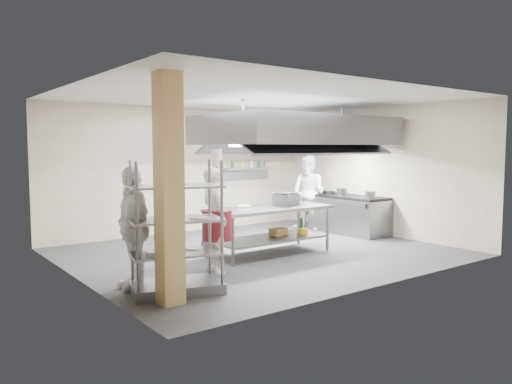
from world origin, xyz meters
TOP-DOWN VIEW (x-y plane):
  - floor at (0.00, 0.00)m, footprint 7.00×7.00m
  - ceiling at (0.00, 0.00)m, footprint 7.00×7.00m
  - wall_back at (0.00, 3.00)m, footprint 7.00×0.00m
  - wall_left at (-3.50, 0.00)m, footprint 0.00×6.00m
  - wall_right at (3.50, 0.00)m, footprint 0.00×6.00m
  - column at (-2.90, -1.90)m, footprint 0.30×0.30m
  - exhaust_hood at (1.30, 0.40)m, footprint 4.00×2.50m
  - hood_strip_a at (0.40, 0.40)m, footprint 1.60×0.12m
  - hood_strip_b at (2.20, 0.40)m, footprint 1.60×0.12m
  - wall_shelf at (1.80, 2.84)m, footprint 1.50×0.28m
  - island at (0.05, -0.26)m, footprint 2.44×1.03m
  - island_worktop at (0.05, -0.26)m, footprint 2.44×1.03m
  - island_undershelf at (0.05, -0.26)m, footprint 2.25×0.92m
  - pass_rack at (-2.60, -1.51)m, footprint 1.40×1.04m
  - cooking_range at (3.08, 0.50)m, footprint 0.80×2.00m
  - range_top at (3.08, 0.50)m, footprint 0.78×1.96m
  - chef_head at (-1.55, -0.83)m, footprint 0.49×0.68m
  - chef_line at (2.60, 1.39)m, footprint 0.87×1.03m
  - chef_plating at (-3.00, -0.94)m, footprint 0.48×1.06m
  - griddle at (0.49, -0.23)m, footprint 0.56×0.49m
  - wicker_basket at (0.34, -0.18)m, footprint 0.36×0.27m
  - stockpot at (3.02, 0.66)m, footprint 0.26×0.26m
  - plate_stack at (-2.60, -1.51)m, footprint 0.28×0.28m

SIDE VIEW (x-z plane):
  - floor at x=0.00m, z-range 0.00..0.00m
  - island_undershelf at x=0.05m, z-range 0.28..0.32m
  - wicker_basket at x=0.34m, z-range 0.32..0.46m
  - cooking_range at x=3.08m, z-range 0.00..0.84m
  - island at x=0.05m, z-range 0.00..0.91m
  - plate_stack at x=-2.60m, z-range 0.57..0.62m
  - range_top at x=3.08m, z-range 0.84..0.90m
  - chef_head at x=-1.55m, z-range 0.00..1.75m
  - island_worktop at x=0.05m, z-range 0.85..0.91m
  - chef_plating at x=-3.00m, z-range 0.00..1.78m
  - pass_rack at x=-2.60m, z-range 0.00..1.87m
  - chef_line at x=2.60m, z-range 0.00..1.87m
  - stockpot at x=3.02m, z-range 0.90..1.08m
  - griddle at x=0.49m, z-range 0.91..1.14m
  - wall_back at x=0.00m, z-range -2.00..5.00m
  - wall_left at x=-3.50m, z-range -1.50..4.50m
  - wall_right at x=3.50m, z-range -1.50..4.50m
  - column at x=-2.90m, z-range 0.00..3.00m
  - wall_shelf at x=1.80m, z-range 1.48..1.52m
  - hood_strip_a at x=0.40m, z-range 2.06..2.10m
  - hood_strip_b at x=2.20m, z-range 2.06..2.10m
  - exhaust_hood at x=1.30m, z-range 2.10..2.70m
  - ceiling at x=0.00m, z-range 3.00..3.00m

